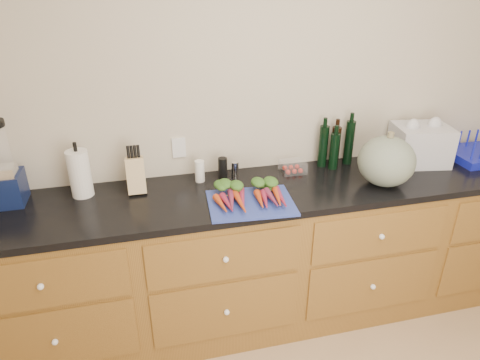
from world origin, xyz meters
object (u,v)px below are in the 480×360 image
object	(u,v)px
squash	(386,161)
carrots	(249,194)
blender_appliance	(0,169)
tomato_box	(293,167)
paper_towel	(80,174)
cutting_board	(251,203)
knife_block	(136,175)

from	to	relation	value
squash	carrots	bearing A→B (deg)	-179.81
blender_appliance	tomato_box	bearing A→B (deg)	0.44
carrots	tomato_box	world-z (taller)	tomato_box
squash	paper_towel	bearing A→B (deg)	170.90
squash	blender_appliance	size ratio (longest dim) A/B	0.70
cutting_board	tomato_box	size ratio (longest dim) A/B	3.01
carrots	blender_appliance	bearing A→B (deg)	167.84
cutting_board	tomato_box	world-z (taller)	tomato_box
cutting_board	squash	size ratio (longest dim) A/B	1.41
cutting_board	tomato_box	xyz separation A→B (m)	(0.36, 0.33, 0.03)
squash	knife_block	bearing A→B (deg)	169.81
carrots	cutting_board	bearing A→B (deg)	-90.00
blender_appliance	knife_block	xyz separation A→B (m)	(0.68, -0.02, -0.10)
cutting_board	knife_block	distance (m)	0.67
carrots	knife_block	size ratio (longest dim) A/B	1.98
cutting_board	blender_appliance	bearing A→B (deg)	165.92
carrots	paper_towel	size ratio (longest dim) A/B	1.50
squash	paper_towel	size ratio (longest dim) A/B	1.22
carrots	knife_block	xyz separation A→B (m)	(-0.59, 0.26, 0.06)
carrots	squash	distance (m)	0.83
blender_appliance	tomato_box	distance (m)	1.63
cutting_board	tomato_box	distance (m)	0.49
blender_appliance	paper_towel	world-z (taller)	blender_appliance
squash	knife_block	distance (m)	1.43
blender_appliance	tomato_box	xyz separation A→B (m)	(1.62, 0.01, -0.17)
knife_block	tomato_box	distance (m)	0.95
paper_towel	tomato_box	xyz separation A→B (m)	(1.24, 0.01, -0.10)
blender_appliance	squash	bearing A→B (deg)	-7.38
carrots	knife_block	bearing A→B (deg)	156.51
paper_towel	tomato_box	bearing A→B (deg)	0.46
cutting_board	squash	distance (m)	0.83
squash	blender_appliance	world-z (taller)	blender_appliance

